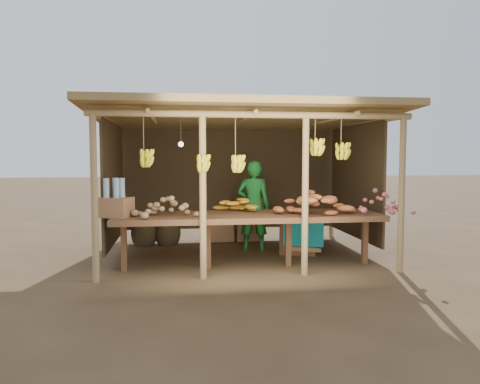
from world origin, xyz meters
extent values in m
plane|color=brown|center=(0.00, 0.00, 0.00)|extent=(60.00, 60.00, 0.00)
cylinder|color=#A78456|center=(-2.10, -1.50, 1.10)|extent=(0.09, 0.09, 2.20)
cylinder|color=#A78456|center=(2.10, -1.50, 1.10)|extent=(0.09, 0.09, 2.20)
cylinder|color=#A78456|center=(-2.10, 1.50, 1.10)|extent=(0.09, 0.09, 2.20)
cylinder|color=#A78456|center=(2.10, 1.50, 1.10)|extent=(0.09, 0.09, 2.20)
cylinder|color=#A78456|center=(-0.70, -1.50, 1.10)|extent=(0.09, 0.09, 2.20)
cylinder|color=#A78456|center=(0.70, -1.50, 1.10)|extent=(0.09, 0.09, 2.20)
cylinder|color=#A78456|center=(0.00, -1.50, 2.20)|extent=(4.40, 0.09, 0.09)
cylinder|color=#A78456|center=(0.00, 1.50, 2.20)|extent=(4.40, 0.09, 0.09)
cube|color=#9B7D48|center=(0.00, 0.00, 2.29)|extent=(4.70, 3.50, 0.28)
cube|color=#44331F|center=(0.00, 1.48, 1.21)|extent=(4.20, 0.04, 1.98)
cube|color=#44331F|center=(-2.08, 0.20, 1.21)|extent=(0.04, 2.40, 1.98)
cube|color=#44331F|center=(2.08, 0.20, 1.21)|extent=(0.04, 2.40, 1.98)
cube|color=brown|center=(0.00, -0.95, 0.76)|extent=(3.90, 1.05, 0.08)
cube|color=brown|center=(-1.80, -0.95, 0.36)|extent=(0.08, 0.08, 0.72)
cube|color=brown|center=(-0.60, -0.95, 0.36)|extent=(0.08, 0.08, 0.72)
cube|color=brown|center=(0.60, -0.95, 0.36)|extent=(0.08, 0.08, 0.72)
cube|color=brown|center=(1.80, -0.95, 0.36)|extent=(0.08, 0.08, 0.72)
cylinder|color=navy|center=(-1.90, -0.65, 0.88)|extent=(0.44, 0.44, 0.16)
cube|color=#8A5E3E|center=(-1.90, -1.04, 0.94)|extent=(0.53, 0.48, 0.27)
imported|color=#1B792B|center=(0.28, 0.33, 0.79)|extent=(0.64, 0.49, 1.57)
cube|color=brown|center=(1.01, -0.04, 0.27)|extent=(0.74, 0.68, 0.55)
cube|color=#0D8C8F|center=(1.01, -0.04, 0.58)|extent=(0.82, 0.77, 0.05)
cube|color=#8A5E3E|center=(0.32, 1.20, 0.23)|extent=(0.55, 0.45, 0.41)
cube|color=#8A5E3E|center=(0.32, 1.20, 0.64)|extent=(0.55, 0.45, 0.41)
cube|color=#8A5E3E|center=(-0.25, 1.20, 0.23)|extent=(0.55, 0.45, 0.41)
ellipsoid|color=#44331F|center=(-1.65, 0.98, 0.28)|extent=(0.48, 0.48, 0.64)
ellipsoid|color=#44331F|center=(-1.22, 0.98, 0.28)|extent=(0.48, 0.48, 0.64)
camera|label=1|loc=(-1.03, -7.70, 1.65)|focal=35.00mm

